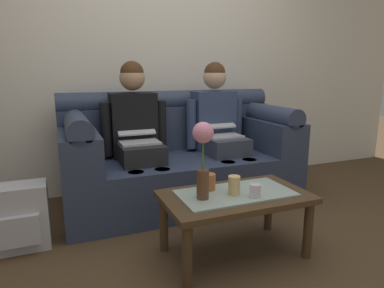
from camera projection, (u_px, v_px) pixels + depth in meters
name	position (u px, v px, depth m)	size (l,w,h in m)	color
ground_plane	(247.00, 266.00, 2.00)	(14.00, 14.00, 0.00)	#4C3823
back_wall_patterned	(160.00, 38.00, 3.24)	(6.00, 0.12, 2.90)	silver
couch	(180.00, 159.00, 2.98)	(1.97, 0.88, 0.96)	#2D3851
person_left	(136.00, 130.00, 2.78)	(0.56, 0.67, 1.22)	#232326
person_right	(218.00, 125.00, 3.05)	(0.56, 0.67, 1.22)	#383D4C
coffee_table	(235.00, 202.00, 2.07)	(0.90, 0.52, 0.41)	#47331E
flower_vase	(203.00, 151.00, 1.90)	(0.12, 0.12, 0.45)	brown
cup_near_left	(234.00, 185.00, 2.01)	(0.07, 0.07, 0.11)	#DBB77A
cup_near_right	(255.00, 190.00, 1.98)	(0.07, 0.07, 0.08)	silver
cup_far_center	(209.00, 182.00, 2.10)	(0.08, 0.08, 0.10)	#B26633
backpack_left	(20.00, 218.00, 2.17)	(0.35, 0.26, 0.43)	#B7B7BC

